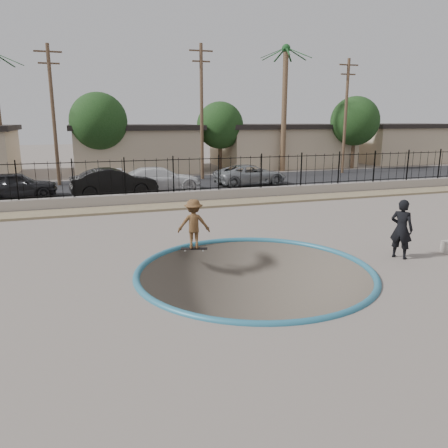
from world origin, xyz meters
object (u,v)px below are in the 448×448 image
at_px(skateboard, 194,249).
at_px(car_a, 16,185).
at_px(car_b, 114,182).
at_px(car_d, 250,175).
at_px(car_c, 160,179).
at_px(skater, 194,227).
at_px(videographer, 401,229).

distance_m(skateboard, car_a, 14.71).
bearing_deg(car_b, skateboard, -176.83).
relative_size(car_a, car_d, 0.88).
bearing_deg(skateboard, car_a, 137.08).
bearing_deg(car_c, car_d, -86.05).
distance_m(skater, skateboard, 0.77).
relative_size(skateboard, car_d, 0.19).
bearing_deg(videographer, car_c, -15.27).
bearing_deg(car_d, car_b, 94.17).
height_order(skateboard, car_b, car_b).
height_order(videographer, car_a, videographer).
bearing_deg(car_b, videographer, -157.04).
xyz_separation_m(skater, car_a, (-6.94, 12.95, -0.06)).
bearing_deg(car_b, car_a, 72.81).
relative_size(car_b, car_c, 0.95).
bearing_deg(skateboard, car_c, 103.63).
bearing_deg(videographer, car_a, 6.81).
height_order(car_b, car_d, car_b).
bearing_deg(car_a, videographer, -145.22).
distance_m(videographer, car_a, 20.46).
distance_m(videographer, car_c, 16.36).
bearing_deg(skater, car_d, -104.81).
distance_m(car_a, car_c, 8.12).
bearing_deg(videographer, car_d, -37.32).
relative_size(car_b, car_d, 0.98).
relative_size(videographer, car_b, 0.40).
distance_m(skater, videographer, 6.70).
xyz_separation_m(car_a, car_c, (8.12, -0.18, 0.00)).
bearing_deg(skater, videographer, 168.92).
distance_m(videographer, car_d, 16.30).
bearing_deg(car_c, videographer, -164.47).
xyz_separation_m(car_b, car_c, (2.85, 0.97, -0.06)).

